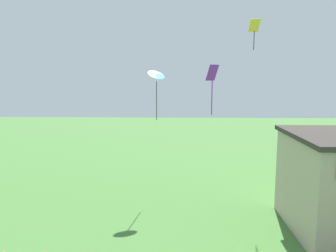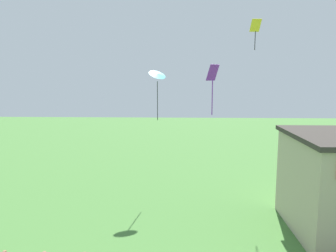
{
  "view_description": "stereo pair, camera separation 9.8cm",
  "coord_description": "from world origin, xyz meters",
  "views": [
    {
      "loc": [
        0.44,
        -5.75,
        7.96
      ],
      "look_at": [
        0.0,
        8.21,
        5.91
      ],
      "focal_mm": 35.0,
      "sensor_mm": 36.0,
      "label": 1
    },
    {
      "loc": [
        0.54,
        -5.75,
        7.96
      ],
      "look_at": [
        0.0,
        8.21,
        5.91
      ],
      "focal_mm": 35.0,
      "sensor_mm": 36.0,
      "label": 2
    }
  ],
  "objects": [
    {
      "name": "kite_yellow_diamond",
      "position": [
        5.62,
        17.49,
        11.31
      ],
      "size": [
        0.74,
        0.62,
        2.04
      ],
      "color": "yellow"
    },
    {
      "name": "kite_cyan_delta",
      "position": [
        -1.08,
        17.06,
        8.13
      ],
      "size": [
        1.62,
        1.6,
        3.55
      ],
      "color": "#2DB2C6"
    },
    {
      "name": "kite_purple_streamer",
      "position": [
        2.09,
        10.42,
        7.86
      ],
      "size": [
        0.67,
        0.63,
        2.46
      ],
      "color": "purple"
    }
  ]
}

